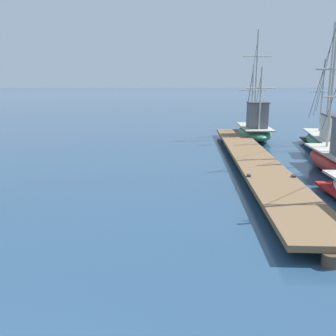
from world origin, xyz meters
The scene contains 3 objects.
floating_dock centered at (6.77, 14.82, 0.36)m, with size 3.23×20.34×0.53m.
fishing_boat_0 centered at (11.71, 18.34, 0.61)m, with size 3.13×7.96×6.85m.
fishing_boat_3 centered at (8.75, 22.61, 0.76)m, with size 2.41×6.34×6.97m.
Camera 1 is at (2.45, -2.65, 3.85)m, focal length 41.58 mm.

